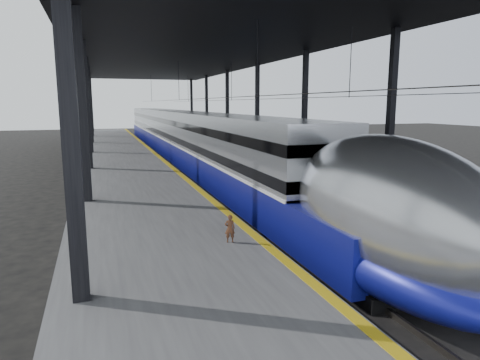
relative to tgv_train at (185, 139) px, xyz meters
name	(u,v)px	position (x,y,z in m)	size (l,w,h in m)	color
ground	(254,244)	(-2.00, -22.74, -2.10)	(160.00, 160.00, 0.00)	black
platform	(123,164)	(-5.50, -2.74, -1.60)	(6.00, 80.00, 1.00)	#4C4C4F
yellow_strip	(159,156)	(-2.70, -2.74, -1.10)	(0.30, 80.00, 0.01)	gold
rails	(221,165)	(2.50, -2.74, -2.02)	(6.52, 80.00, 0.16)	slate
canopy	(189,52)	(-0.10, -2.74, 7.01)	(18.00, 75.00, 9.47)	black
tgv_train	(185,139)	(0.00, 0.00, 0.00)	(3.13, 65.20, 4.49)	#ADAFB4
second_train	(202,131)	(5.00, 14.65, -0.26)	(2.64, 56.05, 3.63)	navy
child	(230,228)	(-3.65, -25.09, -0.67)	(0.31, 0.21, 0.86)	#522E1B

